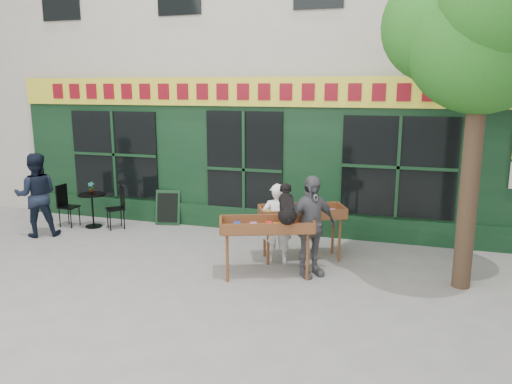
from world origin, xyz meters
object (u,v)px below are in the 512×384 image
(dog, at_px, (287,203))
(man_right, at_px, (310,226))
(book_cart_right, at_px, (302,216))
(woman, at_px, (277,224))
(book_cart_center, at_px, (267,229))
(man_left, at_px, (36,195))
(bistro_table, at_px, (92,204))

(dog, height_order, man_right, man_right)
(book_cart_right, bearing_deg, woman, -161.02)
(book_cart_center, xyz_separation_m, book_cart_right, (0.37, 1.01, 0.00))
(book_cart_right, distance_m, man_left, 5.63)
(bistro_table, bearing_deg, book_cart_center, -20.39)
(woman, relative_size, man_left, 0.83)
(book_cart_center, height_order, man_right, man_right)
(book_cart_center, height_order, dog, dog)
(book_cart_center, relative_size, woman, 1.11)
(book_cart_center, height_order, book_cart_right, same)
(book_cart_right, bearing_deg, man_left, 157.55)
(man_right, relative_size, bistro_table, 2.24)
(book_cart_center, relative_size, man_right, 0.95)
(bistro_table, bearing_deg, man_right, -15.36)
(man_left, bearing_deg, bistro_table, -162.42)
(woman, distance_m, book_cart_right, 0.53)
(bistro_table, bearing_deg, book_cart_right, -7.91)
(book_cart_center, distance_m, bistro_table, 4.86)
(book_cart_right, xyz_separation_m, man_right, (0.30, -0.75, 0.03))
(man_left, bearing_deg, book_cart_right, 147.66)
(book_cart_right, relative_size, man_left, 0.92)
(book_cart_center, relative_size, man_left, 0.92)
(dog, distance_m, woman, 0.96)
(man_right, height_order, man_left, man_left)
(book_cart_center, xyz_separation_m, man_left, (-5.25, 0.79, 0.06))
(dog, bearing_deg, woman, 95.94)
(bistro_table, bearing_deg, woman, -12.89)
(dog, distance_m, bistro_table, 5.25)
(dog, relative_size, woman, 0.41)
(bistro_table, xyz_separation_m, man_left, (-0.70, -0.90, 0.34))
(woman, bearing_deg, man_left, -22.16)
(book_cart_right, height_order, bistro_table, book_cart_right)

